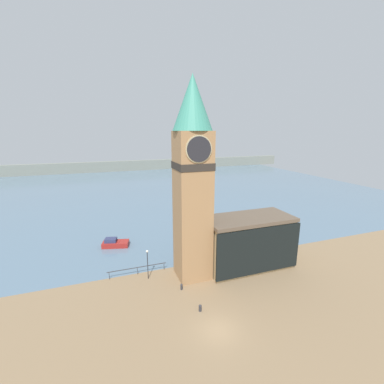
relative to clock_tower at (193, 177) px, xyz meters
name	(u,v)px	position (x,y,z in m)	size (l,w,h in m)	color
ground_plane	(218,330)	(-1.02, -10.57, -13.91)	(160.00, 160.00, 0.00)	#846B4C
water	(132,186)	(-1.02, 62.90, -13.91)	(160.00, 120.00, 0.00)	slate
far_shoreline	(123,166)	(-1.02, 102.90, -11.41)	(180.00, 3.00, 5.00)	gray
pier_railing	(137,268)	(-7.23, 2.65, -12.98)	(8.16, 0.08, 1.09)	#333338
clock_tower	(193,177)	(0.00, 0.00, 0.00)	(4.93, 4.93, 26.19)	#9E754C
pier_building	(248,242)	(8.49, -0.37, -10.08)	(12.81, 6.16, 7.63)	tan
boat_near	(115,243)	(-9.75, 13.06, -13.34)	(4.78, 3.12, 1.50)	maroon
mooring_bollard_near	(200,308)	(-1.68, -7.29, -13.48)	(0.34, 0.34, 0.79)	#2D2D33
mooring_bollard_far	(181,286)	(-2.47, -2.79, -13.48)	(0.29, 0.29, 0.79)	#2D2D33
lamp_post	(147,259)	(-6.02, 1.11, -11.01)	(0.32, 0.32, 4.19)	black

